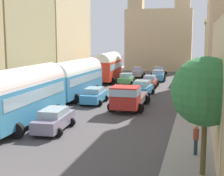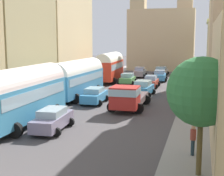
% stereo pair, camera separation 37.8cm
% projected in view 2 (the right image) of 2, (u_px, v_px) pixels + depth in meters
% --- Properties ---
extents(ground_plane, '(154.00, 154.00, 0.00)m').
position_uv_depth(ground_plane, '(129.00, 94.00, 37.54)').
color(ground_plane, '#4C484A').
extents(sidewalk_left, '(2.50, 70.00, 0.14)m').
position_uv_depth(sidewalk_left, '(70.00, 90.00, 39.42)').
color(sidewalk_left, '#9A9390').
rests_on(sidewalk_left, ground).
extents(sidewalk_right, '(2.50, 70.00, 0.14)m').
position_uv_depth(sidewalk_right, '(195.00, 96.00, 35.63)').
color(sidewalk_right, '#969591').
rests_on(sidewalk_right, ground).
extents(building_left_2, '(6.08, 10.20, 14.28)m').
position_uv_depth(building_left_2, '(10.00, 29.00, 33.88)').
color(building_left_2, tan).
rests_on(building_left_2, ground).
extents(building_left_3, '(5.23, 12.52, 14.35)m').
position_uv_depth(building_left_3, '(61.00, 31.00, 44.98)').
color(building_left_3, beige).
rests_on(building_left_3, ground).
extents(building_right_4, '(4.73, 10.10, 9.04)m').
position_uv_depth(building_right_4, '(221.00, 49.00, 53.21)').
color(building_right_4, '#C9C386').
rests_on(building_right_4, ground).
extents(distant_church, '(12.50, 7.01, 19.07)m').
position_uv_depth(distant_church, '(162.00, 35.00, 64.13)').
color(distant_church, tan).
rests_on(distant_church, ground).
extents(parked_bus_0, '(3.38, 9.70, 4.22)m').
position_uv_depth(parked_bus_0, '(22.00, 93.00, 23.70)').
color(parked_bus_0, teal).
rests_on(parked_bus_0, ground).
extents(parked_bus_1, '(3.55, 10.02, 3.98)m').
position_uv_depth(parked_bus_1, '(77.00, 77.00, 34.58)').
color(parked_bus_1, teal).
rests_on(parked_bus_1, ground).
extents(parked_bus_2, '(3.38, 8.23, 4.17)m').
position_uv_depth(parked_bus_2, '(110.00, 66.00, 46.94)').
color(parked_bus_2, red).
rests_on(parked_bus_2, ground).
extents(cargo_truck_0, '(3.20, 6.85, 2.26)m').
position_uv_depth(cargo_truck_0, '(128.00, 96.00, 28.83)').
color(cargo_truck_0, '#B12721').
rests_on(cargo_truck_0, ground).
extents(car_0, '(2.48, 3.94, 1.67)m').
position_uv_depth(car_0, '(143.00, 88.00, 36.04)').
color(car_0, '#3687C1').
rests_on(car_0, ground).
extents(car_1, '(2.12, 3.79, 1.55)m').
position_uv_depth(car_1, '(151.00, 82.00, 41.92)').
color(car_1, '#AE3725').
rests_on(car_1, ground).
extents(car_2, '(2.36, 3.95, 1.61)m').
position_uv_depth(car_2, '(160.00, 76.00, 48.19)').
color(car_2, '#3C8DD0').
rests_on(car_2, ground).
extents(car_3, '(2.42, 4.28, 1.48)m').
position_uv_depth(car_3, '(161.00, 71.00, 55.56)').
color(car_3, silver).
rests_on(car_3, ground).
extents(car_4, '(2.37, 4.41, 1.53)m').
position_uv_depth(car_4, '(52.00, 119.00, 22.45)').
color(car_4, gray).
rests_on(car_4, ground).
extents(car_5, '(2.36, 4.16, 1.53)m').
position_uv_depth(car_5, '(94.00, 95.00, 31.81)').
color(car_5, '#3D90C8').
rests_on(car_5, ground).
extents(car_6, '(2.34, 3.72, 1.48)m').
position_uv_depth(car_6, '(128.00, 79.00, 45.28)').
color(car_6, '#54974D').
rests_on(car_6, ground).
extents(car_7, '(2.20, 3.92, 1.63)m').
position_uv_depth(car_7, '(140.00, 72.00, 53.13)').
color(car_7, silver).
rests_on(car_7, ground).
extents(pedestrian_0, '(0.45, 0.45, 1.69)m').
position_uv_depth(pedestrian_0, '(195.00, 97.00, 30.05)').
color(pedestrian_0, '#523D45').
rests_on(pedestrian_0, ground).
extents(pedestrian_1, '(0.55, 0.55, 1.83)m').
position_uv_depth(pedestrian_1, '(190.00, 101.00, 27.54)').
color(pedestrian_1, slate).
rests_on(pedestrian_1, ground).
extents(pedestrian_2, '(0.54, 0.54, 1.73)m').
position_uv_depth(pedestrian_2, '(201.00, 100.00, 28.21)').
color(pedestrian_2, brown).
rests_on(pedestrian_2, ground).
extents(pedestrian_3, '(0.42, 0.42, 1.76)m').
position_uv_depth(pedestrian_3, '(193.00, 139.00, 17.31)').
color(pedestrian_3, '#20333D').
rests_on(pedestrian_3, ground).
extents(pedestrian_4, '(0.52, 0.52, 1.70)m').
position_uv_depth(pedestrian_4, '(201.00, 89.00, 34.90)').
color(pedestrian_4, '#7F7050').
rests_on(pedestrian_4, ground).
extents(roadside_tree_0, '(3.08, 3.08, 5.49)m').
position_uv_depth(roadside_tree_0, '(202.00, 92.00, 14.38)').
color(roadside_tree_0, brown).
rests_on(roadside_tree_0, ground).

